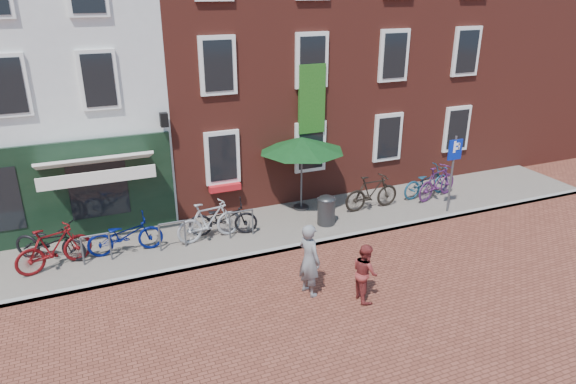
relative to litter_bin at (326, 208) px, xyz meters
name	(u,v)px	position (x,y,z in m)	size (l,w,h in m)	color
ground	(238,261)	(-3.17, -1.02, -0.62)	(80.00, 80.00, 0.00)	brown
sidewalk	(255,231)	(-2.17, 0.48, -0.57)	(24.00, 3.00, 0.10)	slate
building_stucco	(18,68)	(-8.17, 5.98, 3.88)	(8.00, 8.00, 9.00)	silver
building_brick_mid	(228,43)	(-1.17, 5.98, 4.38)	(6.00, 8.00, 10.00)	maroon
building_brick_right	(370,37)	(4.83, 5.98, 4.38)	(6.00, 8.00, 10.00)	maroon
filler_right	(493,43)	(11.33, 5.98, 3.88)	(7.00, 8.00, 9.00)	maroon
litter_bin	(326,208)	(0.00, 0.00, 0.00)	(0.54, 0.54, 1.00)	#333435
parking_sign	(453,162)	(4.10, -0.66, 1.18)	(0.50, 0.08, 2.54)	#4C4C4F
parasol	(302,142)	(-0.23, 1.38, 1.78)	(2.75, 2.75, 2.54)	#4C4C4F
woman	(309,260)	(-2.04, -3.17, 0.30)	(0.67, 0.44, 1.84)	slate
boy	(365,272)	(-0.93, -3.88, 0.10)	(0.69, 0.54, 1.43)	maroon
bicycle_0	(50,242)	(-7.79, 0.83, 0.01)	(0.70, 2.01, 1.05)	black
bicycle_1	(54,248)	(-7.69, 0.30, 0.07)	(0.55, 1.95, 1.17)	#5E0B0D
bicycle_2	(125,235)	(-5.90, 0.47, 0.01)	(0.70, 2.01, 1.05)	#040E52
bicycle_3	(209,221)	(-3.57, 0.36, 0.07)	(0.55, 1.95, 1.17)	#A1A0A3
bicycle_4	(223,218)	(-3.12, 0.51, 0.01)	(0.70, 2.01, 1.05)	black
bicycle_5	(372,192)	(1.88, 0.47, 0.07)	(0.55, 1.95, 1.17)	black
bicycle_6	(427,182)	(4.24, 0.70, 0.01)	(0.70, 2.01, 1.05)	navy
bicycle_7	(437,182)	(4.46, 0.42, 0.07)	(0.55, 1.95, 1.17)	#461B4A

